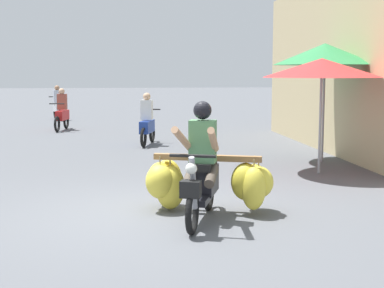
% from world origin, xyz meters
% --- Properties ---
extents(ground_plane, '(120.00, 120.00, 0.00)m').
position_xyz_m(ground_plane, '(0.00, 0.00, 0.00)').
color(ground_plane, '#56595E').
extents(motorbike_main_loaded, '(1.83, 1.97, 1.58)m').
position_xyz_m(motorbike_main_loaded, '(0.74, -0.08, 0.49)').
color(motorbike_main_loaded, black).
rests_on(motorbike_main_loaded, ground).
extents(motorbike_distant_ahead_left, '(0.54, 1.61, 1.40)m').
position_xyz_m(motorbike_distant_ahead_left, '(-2.42, 11.51, 0.57)').
color(motorbike_distant_ahead_left, black).
rests_on(motorbike_distant_ahead_left, ground).
extents(motorbike_distant_ahead_right, '(0.65, 1.58, 1.40)m').
position_xyz_m(motorbike_distant_ahead_right, '(-3.03, 15.55, 0.57)').
color(motorbike_distant_ahead_right, black).
rests_on(motorbike_distant_ahead_right, ground).
extents(motorbike_distant_far_ahead, '(0.63, 1.59, 1.40)m').
position_xyz_m(motorbike_distant_far_ahead, '(0.25, 7.32, 0.57)').
color(motorbike_distant_far_ahead, black).
rests_on(motorbike_distant_far_ahead, ground).
extents(market_umbrella_near_shop, '(2.26, 2.26, 2.21)m').
position_xyz_m(market_umbrella_near_shop, '(3.39, 2.77, 2.02)').
color(market_umbrella_near_shop, '#99999E').
rests_on(market_umbrella_near_shop, ground).
extents(market_umbrella_further_along, '(2.21, 2.21, 2.55)m').
position_xyz_m(market_umbrella_further_along, '(3.92, 4.08, 2.32)').
color(market_umbrella_further_along, '#99999E').
rests_on(market_umbrella_further_along, ground).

